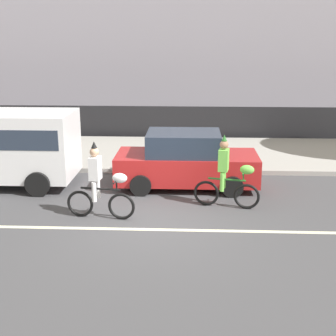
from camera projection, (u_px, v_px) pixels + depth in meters
name	position (u px, v px, depth m)	size (l,w,h in m)	color
ground_plane	(153.00, 221.00, 11.25)	(80.00, 80.00, 0.00)	#424244
road_centre_line	(151.00, 229.00, 10.77)	(36.00, 0.14, 0.01)	beige
sidewalk_curb	(166.00, 153.00, 17.48)	(60.00, 5.00, 0.15)	#9E9B93
fence_line	(170.00, 123.00, 20.09)	(40.00, 0.08, 1.40)	black
building_backdrop	(204.00, 54.00, 27.58)	(28.00, 8.00, 6.54)	#99939E
parade_cyclist_zebra	(100.00, 185.00, 11.24)	(1.71, 0.51, 1.92)	black
parade_cyclist_lime	(227.00, 176.00, 11.97)	(1.70, 0.55, 1.92)	black
parked_car_red	(186.00, 161.00, 13.62)	(4.10, 1.92, 1.64)	#AD1E1E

